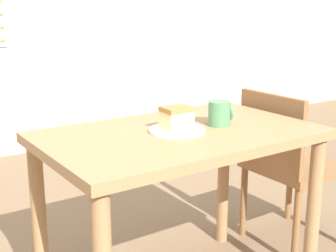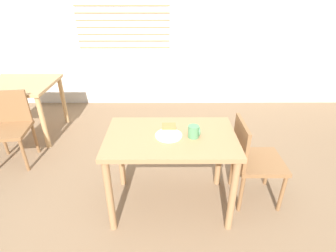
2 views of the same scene
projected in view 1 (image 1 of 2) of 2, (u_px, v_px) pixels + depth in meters
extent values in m
cube|color=#9E754C|center=(179.00, 136.00, 1.87)|extent=(1.10, 0.68, 0.04)
cylinder|color=#9E754C|center=(313.00, 218.00, 2.00)|extent=(0.06, 0.06, 0.72)
cylinder|color=#9E754C|center=(40.00, 227.00, 1.93)|extent=(0.06, 0.06, 0.72)
cylinder|color=#9E754C|center=(223.00, 178.00, 2.47)|extent=(0.06, 0.06, 0.72)
cube|color=brown|center=(295.00, 166.00, 2.47)|extent=(0.43, 0.43, 0.04)
cylinder|color=brown|center=(290.00, 187.00, 2.77)|extent=(0.04, 0.04, 0.40)
cylinder|color=brown|center=(296.00, 226.00, 2.28)|extent=(0.04, 0.04, 0.40)
cylinder|color=brown|center=(244.00, 201.00, 2.57)|extent=(0.04, 0.04, 0.40)
cube|color=brown|center=(271.00, 133.00, 2.31)|extent=(0.03, 0.41, 0.38)
cylinder|color=white|center=(177.00, 130.00, 1.85)|extent=(0.22, 0.22, 0.01)
cube|color=beige|center=(176.00, 120.00, 1.84)|extent=(0.11, 0.09, 0.07)
cube|color=#A3703D|center=(176.00, 109.00, 1.83)|extent=(0.11, 0.09, 0.02)
cylinder|color=#4C8456|center=(219.00, 113.00, 1.93)|extent=(0.09, 0.09, 0.10)
torus|color=#4C8456|center=(228.00, 112.00, 1.96)|extent=(0.02, 0.07, 0.07)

